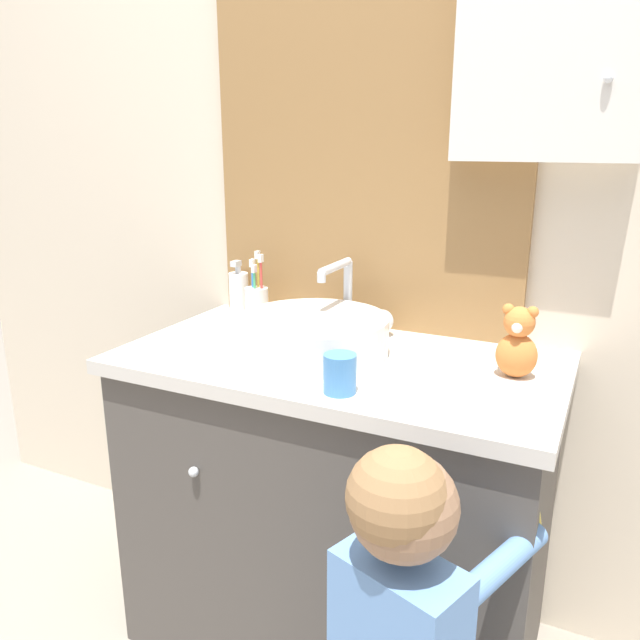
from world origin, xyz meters
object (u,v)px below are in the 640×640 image
Objects in this scene: teddy_bear at (517,343)px; sink_basin at (315,333)px; child_figure at (400,636)px; toothbrush_holder at (257,302)px; drinking_cup at (340,374)px; soap_dispenser at (239,292)px.

sink_basin is at bearing -174.56° from teddy_bear.
child_figure is 5.35× the size of teddy_bear.
sink_basin is 2.09× the size of toothbrush_holder.
teddy_bear is at bearing 38.88° from drinking_cup.
sink_basin is 0.70m from child_figure.
sink_basin reaches higher than soap_dispenser.
soap_dispenser is (-0.36, 0.22, 0.02)m from sink_basin.
child_figure is at bearing -50.76° from sink_basin.
toothbrush_holder is at bearing 135.34° from child_figure.
soap_dispenser is at bearing 154.54° from toothbrush_holder.
toothbrush_holder reaches higher than teddy_bear.
sink_basin is 5.04× the size of drinking_cup.
teddy_bear is (0.83, -0.18, 0.01)m from soap_dispenser.
toothbrush_holder is 0.76m from teddy_bear.
teddy_bear reaches higher than soap_dispenser.
sink_basin is 0.48× the size of child_figure.
child_figure is 0.64m from teddy_bear.
toothbrush_holder is at bearing 138.26° from drinking_cup.
teddy_bear is at bearing 5.44° from sink_basin.
toothbrush_holder reaches higher than drinking_cup.
toothbrush_holder is at bearing 146.75° from sink_basin.
soap_dispenser is (-0.09, 0.04, 0.01)m from toothbrush_holder.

